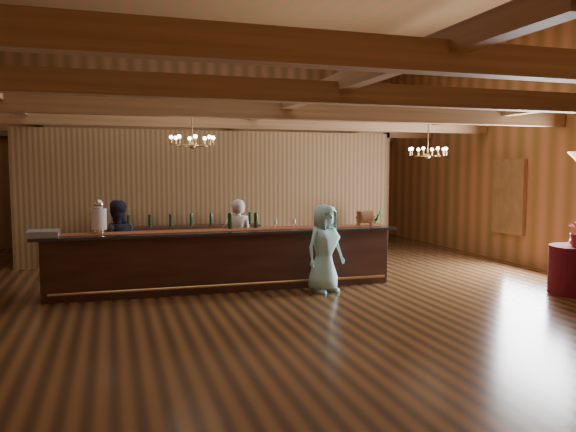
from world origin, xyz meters
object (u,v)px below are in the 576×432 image
object	(u,v)px
backbar_shelf	(192,245)
tasting_bar	(225,259)
beverage_dispenser	(99,217)
raffle_drum	(365,217)
chandelier_right	(428,151)
bartender	(238,240)
guest	(325,248)
chandelier_left	(192,140)
staff_second	(117,244)
floor_plant	(372,233)

from	to	relation	value
backbar_shelf	tasting_bar	bearing A→B (deg)	-83.43
beverage_dispenser	backbar_shelf	bearing A→B (deg)	54.44
raffle_drum	chandelier_right	bearing A→B (deg)	18.34
bartender	guest	distance (m)	1.95
tasting_bar	chandelier_left	xyz separation A→B (m)	(-0.53, 0.27, 2.17)
backbar_shelf	chandelier_right	distance (m)	5.67
backbar_shelf	beverage_dispenser	bearing A→B (deg)	-123.49
tasting_bar	chandelier_left	bearing A→B (deg)	154.16
chandelier_left	staff_second	world-z (taller)	chandelier_left
chandelier_right	staff_second	size ratio (longest dim) A/B	0.49
backbar_shelf	guest	size ratio (longest dim) A/B	2.00
chandelier_right	bartender	distance (m)	4.42
chandelier_left	staff_second	xyz separation A→B (m)	(-1.36, 0.41, -1.90)
beverage_dispenser	raffle_drum	xyz separation A→B (m)	(4.92, -0.24, -0.11)
chandelier_right	guest	distance (m)	3.52
beverage_dispenser	bartender	bearing A→B (deg)	13.49
chandelier_right	guest	world-z (taller)	chandelier_right
chandelier_left	guest	xyz separation A→B (m)	(2.18, -1.04, -1.93)
raffle_drum	guest	size ratio (longest dim) A/B	0.21
chandelier_right	floor_plant	distance (m)	2.75
staff_second	floor_plant	xyz separation A→B (m)	(6.00, 1.67, -0.20)
beverage_dispenser	backbar_shelf	distance (m)	3.48
beverage_dispenser	floor_plant	world-z (taller)	beverage_dispenser
beverage_dispenser	floor_plant	xyz separation A→B (m)	(6.29, 2.24, -0.75)
bartender	floor_plant	bearing A→B (deg)	-134.69
guest	raffle_drum	bearing A→B (deg)	11.84
beverage_dispenser	staff_second	world-z (taller)	beverage_dispenser
tasting_bar	staff_second	xyz separation A→B (m)	(-1.88, 0.69, 0.26)
beverage_dispenser	chandelier_left	distance (m)	2.13
staff_second	bartender	bearing A→B (deg)	179.57
chandelier_left	bartender	world-z (taller)	chandelier_left
tasting_bar	backbar_shelf	size ratio (longest dim) A/B	2.06
bartender	guest	xyz separation A→B (m)	(1.25, -1.50, -0.01)
tasting_bar	floor_plant	distance (m)	4.74
chandelier_left	bartender	xyz separation A→B (m)	(0.94, 0.46, -1.91)
tasting_bar	floor_plant	xyz separation A→B (m)	(4.11, 2.35, 0.07)
chandelier_right	tasting_bar	bearing A→B (deg)	-174.40
backbar_shelf	chandelier_left	world-z (taller)	chandelier_left
bartender	staff_second	xyz separation A→B (m)	(-2.29, -0.05, 0.01)
chandelier_right	staff_second	distance (m)	6.57
raffle_drum	bartender	size ratio (longest dim) A/B	0.21
raffle_drum	chandelier_left	world-z (taller)	chandelier_left
chandelier_right	backbar_shelf	bearing A→B (deg)	152.78
beverage_dispenser	backbar_shelf	xyz separation A→B (m)	(1.95, 2.73, -0.93)
beverage_dispenser	guest	xyz separation A→B (m)	(3.83, -0.88, -0.58)
guest	tasting_bar	bearing A→B (deg)	136.73
guest	floor_plant	world-z (taller)	guest
bartender	chandelier_right	bearing A→B (deg)	-162.51
backbar_shelf	chandelier_left	xyz separation A→B (m)	(-0.30, -2.57, 2.27)
beverage_dispenser	chandelier_right	bearing A→B (deg)	2.79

